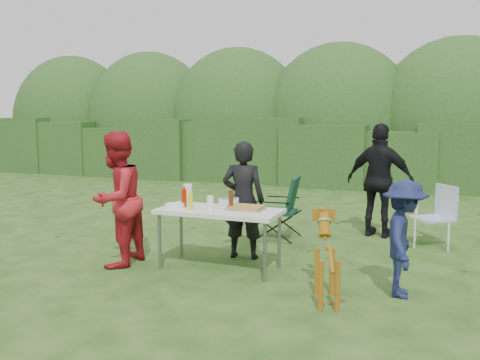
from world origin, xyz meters
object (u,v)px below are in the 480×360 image
(person_black_puffy, at_px, (380,181))
(ketchup_bottle, at_px, (184,198))
(child, at_px, (404,238))
(dog, at_px, (327,261))
(folding_table, at_px, (219,214))
(paper_towel_roll, at_px, (188,194))
(mustard_bottle, at_px, (191,201))
(camping_chair, at_px, (278,207))
(beer_bottle, at_px, (231,200))
(person_red_jacket, at_px, (117,199))
(person_cook, at_px, (243,200))
(lawn_chair, at_px, (433,216))

(person_black_puffy, xyz_separation_m, ketchup_bottle, (-2.11, -2.43, -0.03))
(child, height_order, dog, child)
(folding_table, height_order, person_black_puffy, person_black_puffy)
(paper_towel_roll, bearing_deg, person_black_puffy, 46.11)
(dog, bearing_deg, mustard_bottle, 56.17)
(camping_chair, relative_size, mustard_bottle, 4.87)
(folding_table, bearing_deg, mustard_bottle, -154.81)
(ketchup_bottle, distance_m, beer_bottle, 0.63)
(person_red_jacket, xyz_separation_m, beer_bottle, (1.40, 0.34, 0.02))
(camping_chair, distance_m, mustard_bottle, 1.95)
(folding_table, bearing_deg, child, -4.93)
(person_red_jacket, height_order, paper_towel_roll, person_red_jacket)
(beer_bottle, xyz_separation_m, paper_towel_roll, (-0.67, 0.17, 0.01))
(person_cook, distance_m, beer_bottle, 0.55)
(lawn_chair, bearing_deg, folding_table, 3.21)
(child, relative_size, lawn_chair, 1.38)
(person_black_puffy, bearing_deg, lawn_chair, 168.28)
(lawn_chair, distance_m, paper_towel_roll, 3.54)
(person_black_puffy, xyz_separation_m, beer_bottle, (-1.49, -2.41, -0.02))
(child, bearing_deg, ketchup_bottle, 82.95)
(camping_chair, bearing_deg, paper_towel_roll, 58.74)
(lawn_chair, bearing_deg, mustard_bottle, 1.68)
(lawn_chair, distance_m, beer_bottle, 3.11)
(beer_bottle, bearing_deg, person_cook, 95.19)
(camping_chair, height_order, ketchup_bottle, camping_chair)
(folding_table, bearing_deg, person_black_puffy, 55.87)
(beer_bottle, bearing_deg, folding_table, -178.30)
(folding_table, relative_size, child, 1.22)
(camping_chair, bearing_deg, child, 131.02)
(person_black_puffy, distance_m, lawn_chair, 0.95)
(person_black_puffy, bearing_deg, ketchup_bottle, 59.90)
(ketchup_bottle, bearing_deg, folding_table, 1.53)
(person_black_puffy, bearing_deg, person_cook, 61.49)
(folding_table, height_order, ketchup_bottle, ketchup_bottle)
(camping_chair, bearing_deg, beer_bottle, 82.46)
(child, relative_size, ketchup_bottle, 5.57)
(dog, xyz_separation_m, camping_chair, (-1.24, 2.36, 0.06))
(person_red_jacket, xyz_separation_m, ketchup_bottle, (0.77, 0.33, 0.01))
(child, bearing_deg, dog, 121.49)
(dog, bearing_deg, child, -72.78)
(mustard_bottle, distance_m, ketchup_bottle, 0.21)
(person_red_jacket, distance_m, person_black_puffy, 3.99)
(person_red_jacket, relative_size, person_black_puffy, 0.96)
(person_cook, distance_m, person_red_jacket, 1.62)
(person_red_jacket, bearing_deg, dog, 82.26)
(ketchup_bottle, bearing_deg, person_black_puffy, 49.00)
(camping_chair, distance_m, lawn_chair, 2.23)
(folding_table, xyz_separation_m, mustard_bottle, (-0.32, -0.15, 0.15))
(child, height_order, mustard_bottle, child)
(person_black_puffy, xyz_separation_m, paper_towel_roll, (-2.16, -2.25, -0.01))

